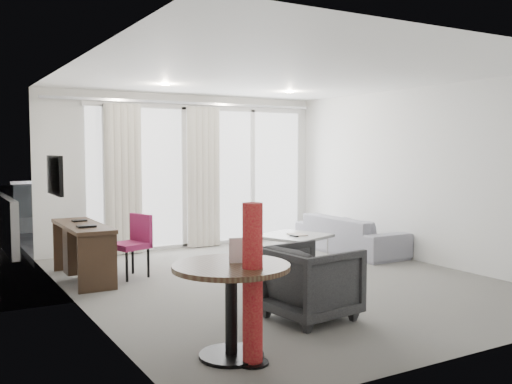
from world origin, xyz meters
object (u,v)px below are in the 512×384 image
desk_chair (130,246)px  coffee_table (294,248)px  sofa (350,234)px  rattan_chair_b (241,207)px  rattan_chair_a (175,210)px  desk (83,252)px  red_lamp (253,284)px  round_table (231,311)px  tub_armchair (311,282)px

desk_chair → coffee_table: desk_chair is taller
sofa → coffee_table: bearing=98.1°
rattan_chair_b → rattan_chair_a: bearing=179.6°
coffee_table → desk: bearing=173.3°
desk → red_lamp: red_lamp is taller
desk_chair → sofa: (3.68, -0.01, -0.12)m
round_table → tub_armchair: (1.17, 0.53, -0.01)m
coffee_table → red_lamp: bearing=-128.4°
round_table → sofa: round_table is taller
round_table → rattan_chair_a: bearing=71.5°
desk_chair → rattan_chair_b: 4.80m
tub_armchair → sofa: (2.70, 2.67, -0.07)m
coffee_table → desk_chair: bearing=175.8°
desk_chair → rattan_chair_a: bearing=41.5°
rattan_chair_a → rattan_chair_b: 1.41m
desk → sofa: 4.25m
red_lamp → tub_armchair: bearing=34.5°
round_table → rattan_chair_b: rattan_chair_b is taller
red_lamp → tub_armchair: red_lamp is taller
red_lamp → tub_armchair: (1.09, 0.75, -0.27)m
round_table → tub_armchair: 1.28m
desk_chair → rattan_chair_b: (3.48, 3.31, 0.04)m
tub_armchair → coffee_table: 2.90m
coffee_table → tub_armchair: bearing=-120.6°
round_table → sofa: bearing=39.6°
desk → sofa: desk is taller
round_table → rattan_chair_a: rattan_chair_a is taller
tub_armchair → rattan_chair_b: 6.48m
round_table → tub_armchair: bearing=24.6°
rattan_chair_a → round_table: bearing=-121.6°
red_lamp → round_table: bearing=108.9°
tub_armchair → sofa: tub_armchair is taller
desk → red_lamp: 3.64m
rattan_chair_a → desk: bearing=-140.9°
coffee_table → rattan_chair_b: 3.65m
tub_armchair → coffee_table: bearing=-37.5°
red_lamp → tub_armchair: 1.35m
sofa → rattan_chair_a: size_ratio=2.35×
red_lamp → sofa: 5.11m
tub_armchair → rattan_chair_b: rattan_chair_b is taller
desk → rattan_chair_b: 5.11m
desk → desk_chair: size_ratio=1.86×
round_table → red_lamp: 0.34m
desk_chair → tub_armchair: (0.99, -2.67, -0.05)m
tub_armchair → sofa: size_ratio=0.40×
round_table → red_lamp: red_lamp is taller
desk_chair → tub_armchair: desk_chair is taller
sofa → round_table: bearing=129.6°
red_lamp → desk_chair: bearing=88.2°
desk_chair → rattan_chair_a: 4.17m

